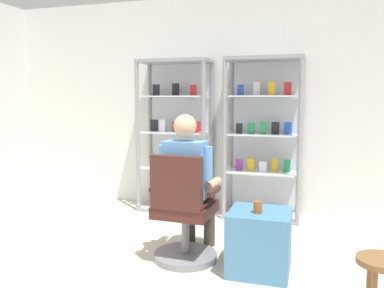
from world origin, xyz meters
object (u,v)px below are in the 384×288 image
object	(u,v)px
office_chair	(183,218)
seated_shopkeeper	(189,178)
wooden_stool	(382,270)
display_cabinet_right	(264,137)
tea_glass	(258,207)
display_cabinet_left	(177,135)
storage_crate	(259,242)

from	to	relation	value
office_chair	seated_shopkeeper	world-z (taller)	seated_shopkeeper
wooden_stool	seated_shopkeeper	bearing A→B (deg)	156.78
display_cabinet_right	tea_glass	size ratio (longest dim) A/B	19.57
display_cabinet_left	display_cabinet_right	distance (m)	1.10
seated_shopkeeper	tea_glass	distance (m)	0.70
tea_glass	display_cabinet_right	bearing A→B (deg)	95.33
display_cabinet_left	office_chair	size ratio (longest dim) A/B	1.98
display_cabinet_left	storage_crate	world-z (taller)	display_cabinet_left
office_chair	wooden_stool	xyz separation A→B (m)	(1.50, -0.48, -0.07)
storage_crate	wooden_stool	xyz separation A→B (m)	(0.84, -0.47, 0.07)
display_cabinet_right	office_chair	xyz separation A→B (m)	(-0.49, -1.59, -0.57)
display_cabinet_right	office_chair	world-z (taller)	display_cabinet_right
display_cabinet_right	wooden_stool	xyz separation A→B (m)	(1.01, -2.07, -0.64)
office_chair	storage_crate	size ratio (longest dim) A/B	1.87
storage_crate	tea_glass	world-z (taller)	tea_glass
seated_shopkeeper	tea_glass	world-z (taller)	seated_shopkeeper
office_chair	tea_glass	distance (m)	0.67
display_cabinet_left	seated_shopkeeper	bearing A→B (deg)	-66.75
office_chair	storage_crate	bearing A→B (deg)	-0.52
wooden_stool	tea_glass	bearing A→B (deg)	154.33
office_chair	storage_crate	xyz separation A→B (m)	(0.66, -0.01, -0.14)
display_cabinet_left	display_cabinet_right	bearing A→B (deg)	-0.02
storage_crate	office_chair	bearing A→B (deg)	179.48
display_cabinet_left	tea_glass	xyz separation A→B (m)	(1.26, -1.66, -0.40)
tea_glass	display_cabinet_left	bearing A→B (deg)	127.09
display_cabinet_right	tea_glass	xyz separation A→B (m)	(0.15, -1.66, -0.40)
display_cabinet_right	wooden_stool	bearing A→B (deg)	-64.04
office_chair	tea_glass	size ratio (longest dim) A/B	9.89
storage_crate	wooden_stool	bearing A→B (deg)	-29.30
tea_glass	wooden_stool	bearing A→B (deg)	-25.67
display_cabinet_left	wooden_stool	distance (m)	3.03
display_cabinet_right	tea_glass	world-z (taller)	display_cabinet_right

